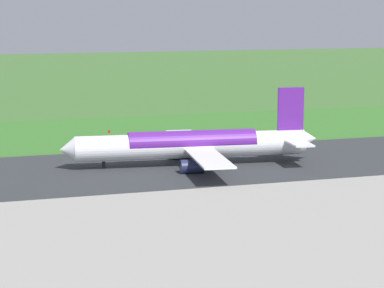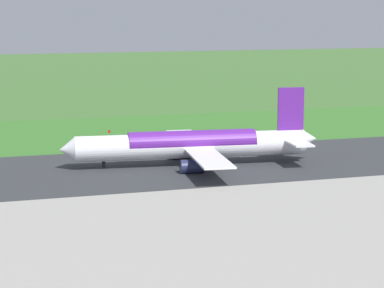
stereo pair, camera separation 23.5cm
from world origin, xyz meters
The scene contains 6 objects.
ground_plane centered at (0.00, 0.00, 0.00)m, with size 800.00×800.00×0.00m, color #3D662D.
runway_asphalt centered at (0.00, 0.00, 0.03)m, with size 600.00×40.32×0.06m, color #2D3033.
grass_verge_foreground centered at (0.00, -35.16, 0.02)m, with size 600.00×80.00×0.04m, color #346B27.
airliner_main centered at (-9.96, 0.04, 4.35)m, with size 54.14×44.39×15.88m.
no_stopping_sign centered at (1.59, -32.12, 1.75)m, with size 0.60×0.10×2.98m.
traffic_cone_orange centered at (5.23, -36.43, 0.28)m, with size 0.40×0.40×0.55m, color orange.
Camera 2 is at (35.99, 150.09, 32.41)m, focal length 72.35 mm.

